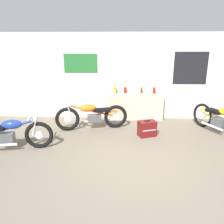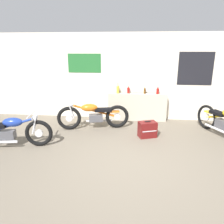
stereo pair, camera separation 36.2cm
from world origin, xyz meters
TOP-DOWN VIEW (x-y plane):
  - ground_plane at (0.00, 0.00)m, footprint 24.00×24.00m
  - wall_back at (0.01, 3.26)m, footprint 10.00×0.07m
  - sill_counter at (0.14, 3.08)m, footprint 1.90×0.28m
  - bottle_leftmost at (-0.50, 3.05)m, footprint 0.09×0.09m
  - bottle_left_center at (-0.16, 3.10)m, footprint 0.08×0.08m
  - bottle_center at (0.37, 3.09)m, footprint 0.07×0.07m
  - bottle_right_center at (0.78, 3.08)m, footprint 0.08×0.08m
  - motorcycle_orange at (-1.15, 2.10)m, footprint 2.09×0.72m
  - motorcycle_blue at (-2.93, 0.66)m, footprint 2.05×0.67m
  - hard_case_darkred at (0.42, 1.63)m, footprint 0.53×0.43m

SIDE VIEW (x-z plane):
  - ground_plane at x=0.00m, z-range 0.00..0.00m
  - hard_case_darkred at x=0.42m, z-range -0.01..0.44m
  - motorcycle_blue at x=-2.93m, z-range -0.01..0.82m
  - motorcycle_orange at x=-1.15m, z-range -0.02..0.85m
  - sill_counter at x=0.14m, z-range 0.00..0.89m
  - bottle_center at x=0.37m, z-range 0.88..1.11m
  - bottle_right_center at x=0.78m, z-range 0.88..1.11m
  - bottle_left_center at x=-0.16m, z-range 0.88..1.12m
  - bottle_leftmost at x=-0.50m, z-range 0.88..1.19m
  - wall_back at x=0.01m, z-range 0.00..2.80m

